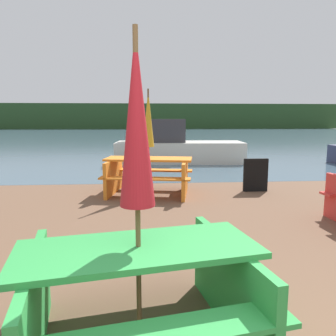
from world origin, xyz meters
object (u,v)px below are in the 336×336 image
picnic_table_orange (149,172)px  boat (174,147)px  picnic_table_green (139,285)px  umbrella_gold (148,119)px  umbrella_crimson (137,122)px  signboard (256,175)px

picnic_table_orange → boat: bearing=78.9°
picnic_table_green → picnic_table_orange: picnic_table_orange is taller
picnic_table_green → umbrella_gold: umbrella_gold is taller
picnic_table_orange → picnic_table_green: bearing=-91.8°
picnic_table_orange → boat: boat is taller
picnic_table_green → umbrella_crimson: 1.17m
picnic_table_orange → umbrella_crimson: umbrella_crimson is taller
umbrella_gold → umbrella_crimson: (-0.15, -4.85, -0.01)m
picnic_table_green → boat: bearing=83.3°
boat → signboard: 5.34m
picnic_table_green → signboard: bearing=62.4°
signboard → umbrella_crimson: bearing=-117.6°
picnic_table_orange → umbrella_gold: (-0.00, 0.00, 1.15)m
umbrella_crimson → boat: 10.19m
picnic_table_orange → boat: (1.03, 5.21, 0.11)m
umbrella_crimson → signboard: bearing=62.4°
picnic_table_green → picnic_table_orange: size_ratio=0.93×
picnic_table_orange → umbrella_crimson: size_ratio=0.92×
picnic_table_green → umbrella_gold: 4.99m
picnic_table_orange → umbrella_crimson: bearing=-91.8°
umbrella_gold → boat: 5.42m
umbrella_crimson → signboard: size_ratio=2.99×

